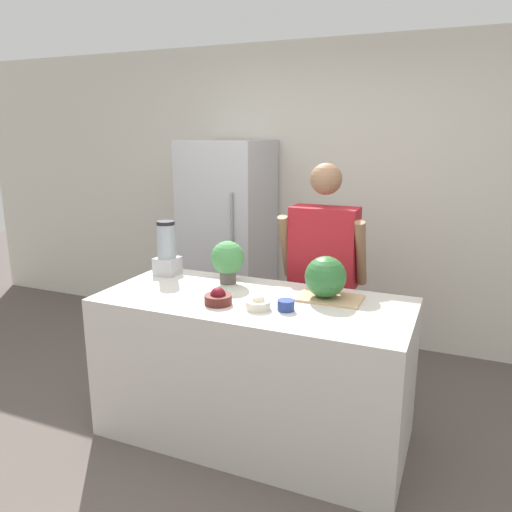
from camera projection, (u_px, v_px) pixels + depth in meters
name	position (u px, v px, depth m)	size (l,w,h in m)	color
ground_plane	(224.00, 472.00, 2.78)	(14.00, 14.00, 0.00)	#564C47
wall_back	(331.00, 196.00, 4.39)	(8.00, 0.06, 2.60)	silver
counter_island	(253.00, 368.00, 3.04)	(1.84, 0.82, 0.89)	beige
refrigerator	(229.00, 242.00, 4.45)	(0.68, 0.71, 1.78)	#B7B7BC
person	(323.00, 280.00, 3.50)	(0.60, 0.26, 1.64)	gray
cutting_board	(330.00, 298.00, 2.92)	(0.37, 0.24, 0.01)	tan
watermelon	(326.00, 277.00, 2.89)	(0.24, 0.24, 0.24)	#2D6B33
bowl_cherries	(218.00, 298.00, 2.83)	(0.16, 0.16, 0.10)	#511E19
bowl_cream	(258.00, 303.00, 2.76)	(0.14, 0.14, 0.09)	beige
bowl_small_blue	(286.00, 305.00, 2.73)	(0.09, 0.09, 0.06)	navy
blender	(167.00, 250.00, 3.39)	(0.15, 0.15, 0.37)	#B7B7BC
potted_plant	(228.00, 259.00, 3.20)	(0.22, 0.22, 0.28)	#514C47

